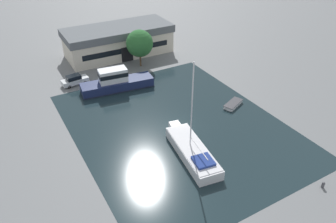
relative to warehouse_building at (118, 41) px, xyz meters
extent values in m
plane|color=slate|center=(-3.13, -28.56, -2.92)|extent=(440.00, 440.00, 0.00)
cube|color=#19282D|center=(-3.13, -28.56, -2.92)|extent=(27.69, 34.72, 0.01)
cube|color=beige|center=(0.00, 0.00, -0.76)|extent=(21.26, 9.22, 4.32)
cube|color=#565B60|center=(0.00, 0.00, 2.13)|extent=(21.90, 9.49, 1.46)
cube|color=black|center=(-0.09, -4.41, -1.41)|extent=(2.40, 0.11, 3.02)
cube|color=black|center=(-0.09, -4.41, -0.55)|extent=(17.93, 0.39, 1.08)
cylinder|color=brown|center=(1.23, -7.63, -1.58)|extent=(0.33, 0.33, 2.69)
sphere|color=#28602D|center=(1.23, -7.63, 1.68)|extent=(5.10, 5.10, 5.10)
cube|color=silver|center=(-12.02, -8.90, -2.24)|extent=(4.69, 2.14, 0.82)
cube|color=black|center=(-12.20, -8.92, -1.48)|extent=(2.49, 1.75, 0.68)
cube|color=black|center=(-11.01, -8.82, -1.52)|extent=(0.16, 1.41, 0.55)
cylinder|color=black|center=(-10.68, -8.01, -2.62)|extent=(0.61, 0.25, 0.60)
cylinder|color=black|center=(-10.55, -9.57, -2.62)|extent=(0.61, 0.25, 0.60)
cylinder|color=black|center=(-13.50, -8.24, -2.62)|extent=(0.61, 0.25, 0.60)
cylinder|color=black|center=(-13.37, -9.80, -2.62)|extent=(0.61, 0.25, 0.60)
cube|color=silver|center=(-4.89, -35.17, -2.26)|extent=(4.61, 10.72, 1.33)
cube|color=silver|center=(-4.06, -29.45, -2.26)|extent=(1.58, 1.39, 1.33)
cube|color=silver|center=(-4.89, -35.17, -1.55)|extent=(4.42, 10.29, 0.08)
cylinder|color=silver|center=(-4.77, -34.40, 4.07)|extent=(0.16, 0.16, 11.17)
cylinder|color=silver|center=(-5.11, -36.71, -0.41)|extent=(0.79, 4.64, 0.12)
cube|color=navy|center=(-5.30, -38.00, -1.36)|extent=(2.51, 2.58, 0.30)
cube|color=#19234C|center=(-6.27, -14.15, -2.11)|extent=(12.41, 4.61, 1.61)
cube|color=black|center=(-6.27, -14.15, -2.78)|extent=(12.54, 4.69, 0.18)
cube|color=silver|center=(-6.87, -14.07, -0.21)|extent=(4.85, 2.81, 2.21)
cube|color=black|center=(-6.87, -14.07, 0.01)|extent=(4.95, 2.89, 0.71)
cube|color=silver|center=(7.35, -28.22, -2.68)|extent=(3.88, 2.73, 0.49)
cube|color=#333338|center=(7.35, -28.22, -2.39)|extent=(4.04, 2.86, 0.08)
cylinder|color=#47474C|center=(4.82, -46.89, -2.67)|extent=(0.33, 0.33, 0.51)
sphere|color=#47474C|center=(4.82, -46.89, -2.32)|extent=(0.36, 0.36, 0.36)
camera|label=1|loc=(-23.29, -61.06, 24.08)|focal=35.00mm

